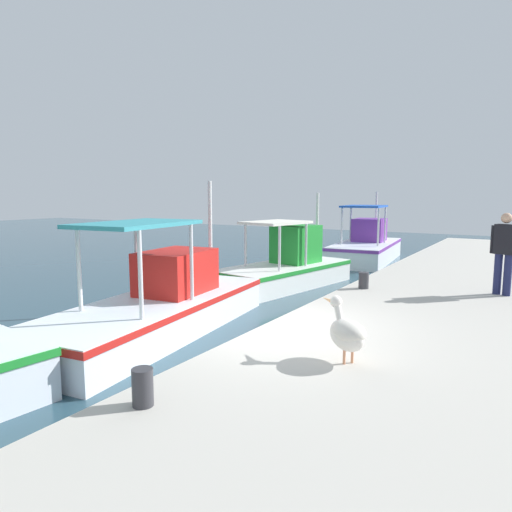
{
  "coord_description": "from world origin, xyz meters",
  "views": [
    {
      "loc": [
        -6.4,
        -3.77,
        2.95
      ],
      "look_at": [
        1.9,
        1.34,
        1.64
      ],
      "focal_mm": 32.18,
      "sensor_mm": 36.0,
      "label": 1
    }
  ],
  "objects_px": {
    "fishing_boat_fifth": "(366,247)",
    "pelican": "(347,332)",
    "fisherman_standing": "(504,250)",
    "mooring_bollard_fourth": "(364,280)",
    "mooring_bollard_third": "(143,387)",
    "fishing_boat_fourth": "(286,267)",
    "fishing_boat_third": "(160,305)"
  },
  "relations": [
    {
      "from": "fishing_boat_fifth",
      "to": "pelican",
      "type": "distance_m",
      "value": 15.01
    },
    {
      "from": "mooring_bollard_fourth",
      "to": "fishing_boat_fourth",
      "type": "bearing_deg",
      "value": 50.83
    },
    {
      "from": "fishing_boat_fourth",
      "to": "mooring_bollard_fourth",
      "type": "relative_size",
      "value": 13.84
    },
    {
      "from": "fishing_boat_fourth",
      "to": "pelican",
      "type": "bearing_deg",
      "value": -147.23
    },
    {
      "from": "mooring_bollard_third",
      "to": "mooring_bollard_fourth",
      "type": "relative_size",
      "value": 1.05
    },
    {
      "from": "fishing_boat_fifth",
      "to": "fisherman_standing",
      "type": "distance_m",
      "value": 10.6
    },
    {
      "from": "fishing_boat_fifth",
      "to": "fisherman_standing",
      "type": "height_order",
      "value": "fishing_boat_fifth"
    },
    {
      "from": "mooring_bollard_fourth",
      "to": "fisherman_standing",
      "type": "bearing_deg",
      "value": -72.06
    },
    {
      "from": "pelican",
      "to": "mooring_bollard_fourth",
      "type": "distance_m",
      "value": 4.87
    },
    {
      "from": "fishing_boat_fifth",
      "to": "pelican",
      "type": "xyz_separation_m",
      "value": [
        -14.33,
        -4.45,
        0.56
      ]
    },
    {
      "from": "pelican",
      "to": "fisherman_standing",
      "type": "xyz_separation_m",
      "value": [
        5.57,
        -1.42,
        0.57
      ]
    },
    {
      "from": "fishing_boat_fifth",
      "to": "fishing_boat_third",
      "type": "bearing_deg",
      "value": 178.24
    },
    {
      "from": "fishing_boat_third",
      "to": "fishing_boat_fourth",
      "type": "relative_size",
      "value": 1.25
    },
    {
      "from": "fishing_boat_fourth",
      "to": "mooring_bollard_third",
      "type": "relative_size",
      "value": 13.21
    },
    {
      "from": "pelican",
      "to": "mooring_bollard_third",
      "type": "bearing_deg",
      "value": 149.36
    },
    {
      "from": "fishing_boat_fourth",
      "to": "fishing_boat_third",
      "type": "bearing_deg",
      "value": -179.82
    },
    {
      "from": "fishing_boat_fourth",
      "to": "mooring_bollard_fourth",
      "type": "height_order",
      "value": "fishing_boat_fourth"
    },
    {
      "from": "pelican",
      "to": "fisherman_standing",
      "type": "height_order",
      "value": "fisherman_standing"
    },
    {
      "from": "fishing_boat_fourth",
      "to": "fisherman_standing",
      "type": "xyz_separation_m",
      "value": [
        -1.98,
        -6.27,
        1.15
      ]
    },
    {
      "from": "mooring_bollard_third",
      "to": "mooring_bollard_fourth",
      "type": "distance_m",
      "value": 6.93
    },
    {
      "from": "fishing_boat_fourth",
      "to": "fishing_boat_fifth",
      "type": "height_order",
      "value": "fishing_boat_fifth"
    },
    {
      "from": "fishing_boat_third",
      "to": "fisherman_standing",
      "type": "distance_m",
      "value": 7.46
    },
    {
      "from": "pelican",
      "to": "fishing_boat_fifth",
      "type": "bearing_deg",
      "value": 17.25
    },
    {
      "from": "fishing_boat_fifth",
      "to": "mooring_bollard_fourth",
      "type": "distance_m",
      "value": 10.15
    },
    {
      "from": "fishing_boat_third",
      "to": "fishing_boat_fourth",
      "type": "height_order",
      "value": "fishing_boat_third"
    },
    {
      "from": "fishing_boat_third",
      "to": "pelican",
      "type": "height_order",
      "value": "fishing_boat_third"
    },
    {
      "from": "fisherman_standing",
      "to": "fishing_boat_third",
      "type": "bearing_deg",
      "value": 121.93
    },
    {
      "from": "fishing_boat_fourth",
      "to": "fisherman_standing",
      "type": "distance_m",
      "value": 6.67
    },
    {
      "from": "pelican",
      "to": "fisherman_standing",
      "type": "bearing_deg",
      "value": -14.27
    },
    {
      "from": "fishing_boat_fourth",
      "to": "mooring_bollard_fourth",
      "type": "distance_m",
      "value": 4.55
    },
    {
      "from": "fishing_boat_fifth",
      "to": "fisherman_standing",
      "type": "xyz_separation_m",
      "value": [
        -8.76,
        -5.86,
        1.13
      ]
    },
    {
      "from": "fishing_boat_fifth",
      "to": "pelican",
      "type": "height_order",
      "value": "fishing_boat_fifth"
    }
  ]
}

